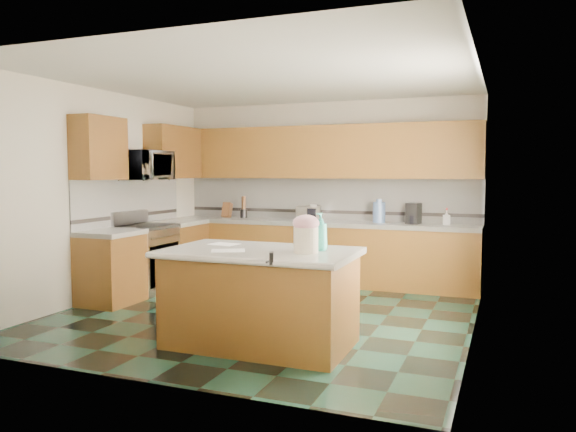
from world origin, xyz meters
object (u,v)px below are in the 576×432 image
at_px(island_base, 261,300).
at_px(soap_bottle_island, 320,232).
at_px(treat_jar, 306,240).
at_px(coffee_maker, 414,213).
at_px(toaster_oven, 308,213).
at_px(island_top, 260,252).
at_px(knife_block, 227,210).

xyz_separation_m(island_base, soap_bottle_island, (0.55, 0.13, 0.67)).
distance_m(treat_jar, coffee_maker, 3.26).
height_order(soap_bottle_island, coffee_maker, soap_bottle_island).
xyz_separation_m(island_base, coffee_maker, (0.93, 3.18, 0.64)).
bearing_deg(coffee_maker, toaster_oven, -164.45).
bearing_deg(island_base, island_top, 179.85).
distance_m(island_base, toaster_oven, 3.26).
relative_size(treat_jar, knife_block, 0.99).
relative_size(treat_jar, toaster_oven, 0.65).
bearing_deg(knife_block, soap_bottle_island, -51.14).
height_order(treat_jar, knife_block, knife_block).
bearing_deg(soap_bottle_island, toaster_oven, 124.43).
relative_size(island_base, soap_bottle_island, 4.81).
distance_m(island_top, toaster_oven, 3.21).
height_order(island_base, toaster_oven, toaster_oven).
xyz_separation_m(island_top, knife_block, (-2.00, 3.15, 0.15)).
bearing_deg(treat_jar, coffee_maker, 58.45).
distance_m(treat_jar, knife_block, 4.05).
xyz_separation_m(treat_jar, soap_bottle_island, (0.08, 0.19, 0.06)).
bearing_deg(island_top, soap_bottle_island, 13.45).
bearing_deg(island_top, knife_block, 122.35).
xyz_separation_m(soap_bottle_island, toaster_oven, (-1.18, 3.01, -0.07)).
bearing_deg(island_base, toaster_oven, 101.20).
bearing_deg(coffee_maker, treat_jar, -83.53).
bearing_deg(knife_block, treat_jar, -53.69).
xyz_separation_m(treat_jar, knife_block, (-2.48, 3.20, 0.00)).
height_order(island_top, treat_jar, treat_jar).
distance_m(island_base, coffee_maker, 3.37).
bearing_deg(treat_jar, island_base, 149.61).
xyz_separation_m(island_top, toaster_oven, (-0.63, 3.15, 0.13)).
distance_m(treat_jar, soap_bottle_island, 0.21).
relative_size(island_base, knife_block, 7.17).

